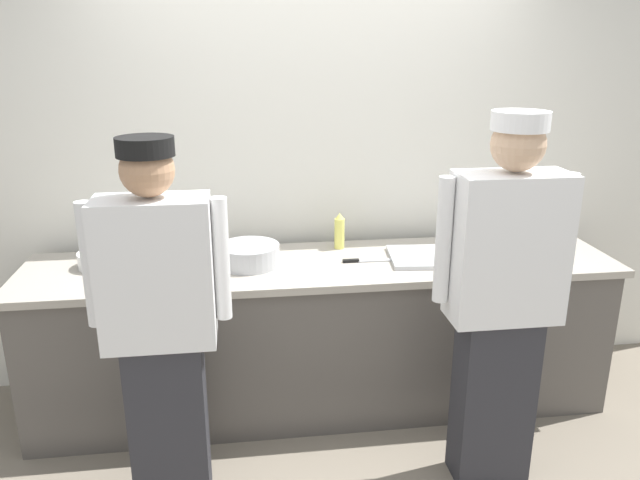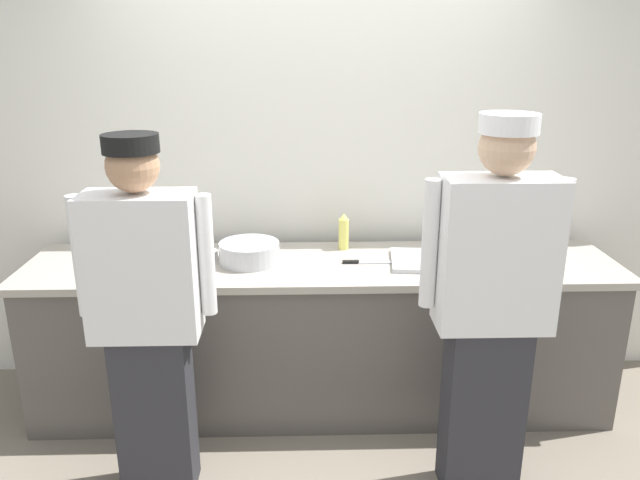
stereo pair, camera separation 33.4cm
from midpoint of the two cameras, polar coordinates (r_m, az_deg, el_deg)
ground_plane at (r=3.46m, az=3.30°, el=-18.23°), size 9.00×9.00×0.00m
wall_back at (r=3.71m, az=2.58°, el=7.66°), size 5.09×0.10×2.75m
prep_counter at (r=3.54m, az=2.92°, el=-8.82°), size 3.25×0.71×0.88m
chef_near_left at (r=2.77m, az=-12.52°, el=-6.74°), size 0.61×0.24×1.69m
chef_center at (r=2.84m, az=19.00°, el=-5.67°), size 0.63×0.24×1.77m
plate_stack_front at (r=3.55m, az=-16.66°, el=-1.10°), size 0.23×0.23×0.08m
mixing_bowl_steel at (r=3.35m, az=-3.76°, el=-1.21°), size 0.33×0.33×0.11m
sheet_tray at (r=3.44m, az=13.01°, el=-1.94°), size 0.46×0.40×0.02m
squeeze_bottle_primary at (r=3.56m, az=4.89°, el=0.71°), size 0.06×0.06×0.21m
ramekin_red_sauce at (r=3.54m, az=-12.12°, el=-1.14°), size 0.08×0.08×0.04m
ramekin_orange_sauce at (r=3.45m, az=-7.54°, el=-1.36°), size 0.10×0.10×0.05m
deli_cup at (r=3.20m, az=-11.83°, el=-2.83°), size 0.09×0.09×0.08m
chefs_knife at (r=3.37m, az=6.87°, el=-2.11°), size 0.28×0.03×0.02m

